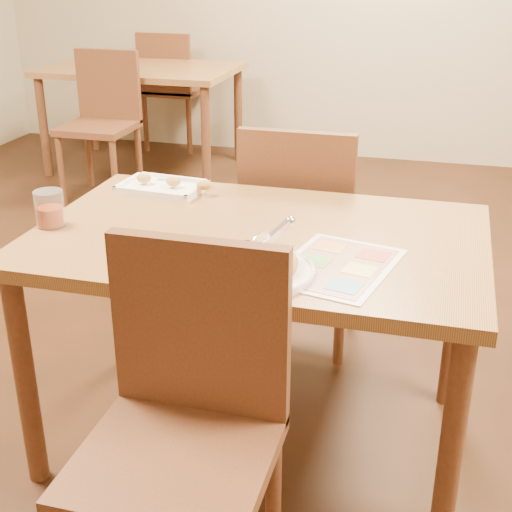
% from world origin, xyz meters
% --- Properties ---
extents(room, '(7.00, 7.00, 7.00)m').
position_xyz_m(room, '(0.00, 0.00, 1.35)').
color(room, '#371B0F').
rests_on(room, ground).
extents(dining_table, '(1.30, 0.85, 0.72)m').
position_xyz_m(dining_table, '(0.00, 0.00, 0.63)').
color(dining_table, olive).
rests_on(dining_table, ground).
extents(chair_near, '(0.42, 0.42, 0.47)m').
position_xyz_m(chair_near, '(0.00, -0.60, 0.57)').
color(chair_near, brown).
rests_on(chair_near, ground).
extents(chair_far, '(0.42, 0.42, 0.47)m').
position_xyz_m(chair_far, '(-0.00, 0.60, 0.57)').
color(chair_far, brown).
rests_on(chair_far, ground).
extents(bg_table, '(1.30, 0.85, 0.72)m').
position_xyz_m(bg_table, '(-1.60, 2.80, 0.63)').
color(bg_table, olive).
rests_on(bg_table, ground).
extents(bg_chair_near, '(0.42, 0.42, 0.47)m').
position_xyz_m(bg_chair_near, '(-1.60, 2.20, 0.57)').
color(bg_chair_near, brown).
rests_on(bg_chair_near, ground).
extents(bg_chair_far, '(0.42, 0.42, 0.47)m').
position_xyz_m(bg_chair_far, '(-1.60, 3.30, 0.57)').
color(bg_chair_far, brown).
rests_on(bg_chair_far, ground).
extents(plate, '(0.38, 0.38, 0.02)m').
position_xyz_m(plate, '(0.07, -0.28, 0.73)').
color(plate, white).
rests_on(plate, dining_table).
extents(pizza, '(0.23, 0.23, 0.03)m').
position_xyz_m(pizza, '(0.06, -0.27, 0.75)').
color(pizza, gold).
rests_on(pizza, plate).
extents(pizza_cutter, '(0.08, 0.13, 0.09)m').
position_xyz_m(pizza_cutter, '(0.10, -0.23, 0.80)').
color(pizza_cutter, silver).
rests_on(pizza_cutter, pizza).
extents(appetizer_tray, '(0.33, 0.21, 0.05)m').
position_xyz_m(appetizer_tray, '(-0.41, 0.29, 0.73)').
color(appetizer_tray, white).
rests_on(appetizer_tray, dining_table).
extents(glass_tumbler, '(0.09, 0.09, 0.11)m').
position_xyz_m(glass_tumbler, '(-0.61, -0.11, 0.77)').
color(glass_tumbler, maroon).
rests_on(glass_tumbler, dining_table).
extents(menu, '(0.34, 0.42, 0.00)m').
position_xyz_m(menu, '(0.26, -0.18, 0.72)').
color(menu, silver).
rests_on(menu, dining_table).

